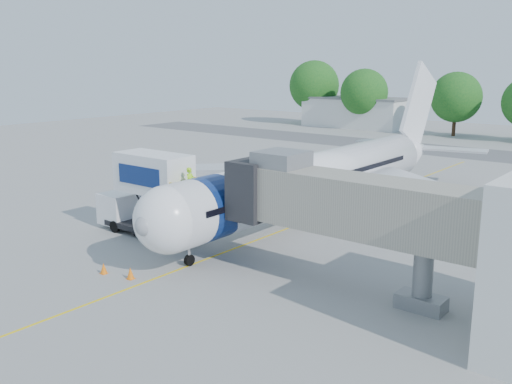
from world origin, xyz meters
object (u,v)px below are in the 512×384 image
Objects in this scene: jet_bridge at (339,203)px; ground_tug at (14,292)px; aircraft at (321,177)px; catering_hiloader at (148,194)px.

jet_bridge reaches higher than ground_tug.
aircraft is 22.84m from ground_tug.
aircraft is at bearing 125.70° from jet_bridge.
aircraft is at bearing 60.63° from catering_hiloader.
catering_hiloader is 12.27m from ground_tug.
aircraft is 10.06× the size of ground_tug.
aircraft is at bearing 65.83° from ground_tug.
aircraft reaches higher than jet_bridge.
jet_bridge is 3.71× the size of ground_tug.
aircraft is 13.77m from jet_bridge.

